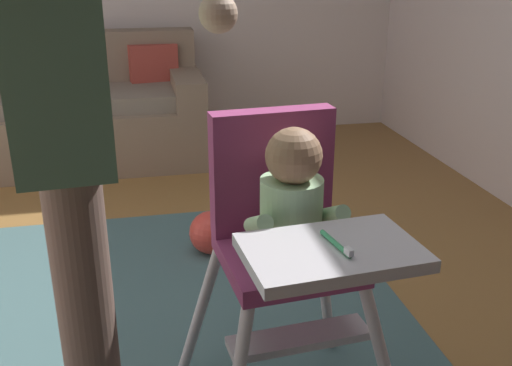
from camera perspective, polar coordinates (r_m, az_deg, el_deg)
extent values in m
cube|color=olive|center=(2.44, -11.16, -14.30)|extent=(5.86, 6.87, 0.10)
cube|color=#85705B|center=(4.28, -18.66, 4.44)|extent=(1.97, 0.84, 0.40)
cube|color=#85705B|center=(4.50, -18.88, 10.86)|extent=(1.97, 0.22, 0.46)
cube|color=#85705B|center=(4.19, -6.81, 9.30)|extent=(0.20, 0.84, 0.20)
cube|color=gray|center=(4.13, -13.30, 8.10)|extent=(0.77, 0.60, 0.11)
cube|color=#B24238|center=(4.35, -9.92, 10.93)|extent=(0.35, 0.16, 0.34)
cylinder|color=silver|center=(1.95, -5.58, -12.74)|extent=(0.18, 0.16, 0.54)
cylinder|color=silver|center=(2.06, 6.74, -10.76)|extent=(0.16, 0.18, 0.54)
cube|color=#97376B|center=(1.66, 3.09, -7.30)|extent=(0.39, 0.39, 0.05)
cube|color=#97376B|center=(1.71, 1.56, 1.17)|extent=(0.36, 0.10, 0.37)
cube|color=silver|center=(1.35, 7.36, -6.71)|extent=(0.42, 0.29, 0.03)
cube|color=silver|center=(1.68, 4.23, -14.83)|extent=(0.41, 0.13, 0.02)
cylinder|color=#B0DFA8|center=(1.59, 3.43, -3.33)|extent=(0.18, 0.18, 0.22)
sphere|color=#997051|center=(1.51, 3.70, 2.65)|extent=(0.15, 0.15, 0.15)
cylinder|color=#B0DFA8|center=(1.52, 0.21, -4.03)|extent=(0.06, 0.15, 0.10)
cylinder|color=#B0DFA8|center=(1.58, 7.51, -3.07)|extent=(0.06, 0.15, 0.10)
cylinder|color=#38A366|center=(1.34, 7.76, -5.86)|extent=(0.03, 0.13, 0.01)
cube|color=white|center=(1.29, 9.04, -6.62)|extent=(0.02, 0.03, 0.02)
cylinder|color=brown|center=(1.59, -15.95, -14.05)|extent=(0.14, 0.14, 0.91)
cylinder|color=brown|center=(1.69, -16.07, -11.76)|extent=(0.14, 0.14, 0.91)
cube|color=#4C6E54|center=(1.38, -19.31, 14.90)|extent=(0.23, 0.42, 0.63)
sphere|color=beige|center=(1.23, -3.71, 16.17)|extent=(0.08, 0.08, 0.08)
cylinder|color=#4C6E54|center=(1.62, -19.10, 15.68)|extent=(0.07, 0.07, 0.57)
sphere|color=#D13D33|center=(2.85, -4.42, -4.83)|extent=(0.21, 0.21, 0.21)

